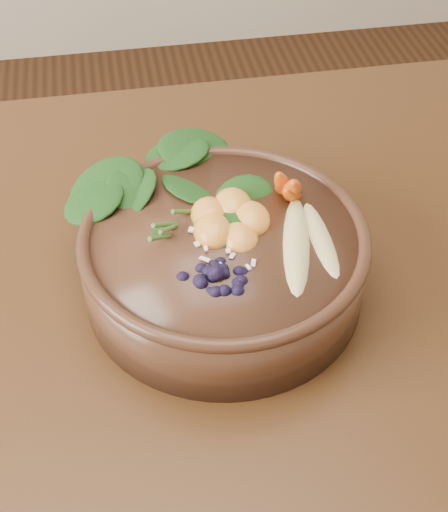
{
  "coord_description": "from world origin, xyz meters",
  "views": [
    {
      "loc": [
        0.15,
        -0.58,
        1.37
      ],
      "look_at": [
        0.25,
        -0.01,
        0.8
      ],
      "focal_mm": 50.0,
      "sensor_mm": 36.0,
      "label": 1
    }
  ],
  "objects_px": {
    "kale_heap": "(191,175)",
    "banana_halves": "(310,231)",
    "carrot_cluster": "(287,160)",
    "mandarin_cluster": "(229,211)",
    "blueberry_pile": "(216,263)",
    "dining_table": "(22,358)",
    "stoneware_bowl": "(224,262)"
  },
  "relations": [
    {
      "from": "kale_heap",
      "to": "banana_halves",
      "type": "xyz_separation_m",
      "value": [
        0.11,
        -0.11,
        -0.01
      ]
    },
    {
      "from": "stoneware_bowl",
      "to": "kale_heap",
      "type": "xyz_separation_m",
      "value": [
        -0.02,
        0.08,
        0.07
      ]
    },
    {
      "from": "kale_heap",
      "to": "carrot_cluster",
      "type": "height_order",
      "value": "carrot_cluster"
    },
    {
      "from": "dining_table",
      "to": "stoneware_bowl",
      "type": "distance_m",
      "value": 0.29
    },
    {
      "from": "banana_halves",
      "to": "mandarin_cluster",
      "type": "relative_size",
      "value": 1.68
    },
    {
      "from": "banana_halves",
      "to": "blueberry_pile",
      "type": "bearing_deg",
      "value": -141.51
    },
    {
      "from": "kale_heap",
      "to": "carrot_cluster",
      "type": "bearing_deg",
      "value": -9.61
    },
    {
      "from": "dining_table",
      "to": "carrot_cluster",
      "type": "distance_m",
      "value": 0.41
    },
    {
      "from": "dining_table",
      "to": "carrot_cluster",
      "type": "xyz_separation_m",
      "value": [
        0.34,
        0.05,
        0.22
      ]
    },
    {
      "from": "dining_table",
      "to": "stoneware_bowl",
      "type": "height_order",
      "value": "stoneware_bowl"
    },
    {
      "from": "banana_halves",
      "to": "blueberry_pile",
      "type": "xyz_separation_m",
      "value": [
        -0.11,
        -0.04,
        0.01
      ]
    },
    {
      "from": "stoneware_bowl",
      "to": "kale_heap",
      "type": "distance_m",
      "value": 0.11
    },
    {
      "from": "kale_heap",
      "to": "blueberry_pile",
      "type": "height_order",
      "value": "kale_heap"
    },
    {
      "from": "kale_heap",
      "to": "banana_halves",
      "type": "distance_m",
      "value": 0.16
    },
    {
      "from": "stoneware_bowl",
      "to": "carrot_cluster",
      "type": "height_order",
      "value": "carrot_cluster"
    },
    {
      "from": "dining_table",
      "to": "kale_heap",
      "type": "xyz_separation_m",
      "value": [
        0.23,
        0.07,
        0.2
      ]
    },
    {
      "from": "dining_table",
      "to": "stoneware_bowl",
      "type": "bearing_deg",
      "value": -3.07
    },
    {
      "from": "banana_halves",
      "to": "blueberry_pile",
      "type": "height_order",
      "value": "blueberry_pile"
    },
    {
      "from": "mandarin_cluster",
      "to": "stoneware_bowl",
      "type": "bearing_deg",
      "value": -116.46
    },
    {
      "from": "kale_heap",
      "to": "mandarin_cluster",
      "type": "bearing_deg",
      "value": -61.91
    },
    {
      "from": "stoneware_bowl",
      "to": "blueberry_pile",
      "type": "xyz_separation_m",
      "value": [
        -0.02,
        -0.06,
        0.07
      ]
    },
    {
      "from": "dining_table",
      "to": "carrot_cluster",
      "type": "height_order",
      "value": "carrot_cluster"
    },
    {
      "from": "kale_heap",
      "to": "banana_halves",
      "type": "height_order",
      "value": "kale_heap"
    },
    {
      "from": "carrot_cluster",
      "to": "banana_halves",
      "type": "bearing_deg",
      "value": -66.94
    },
    {
      "from": "dining_table",
      "to": "carrot_cluster",
      "type": "bearing_deg",
      "value": 8.09
    },
    {
      "from": "dining_table",
      "to": "blueberry_pile",
      "type": "bearing_deg",
      "value": -18.35
    },
    {
      "from": "dining_table",
      "to": "banana_halves",
      "type": "relative_size",
      "value": 9.32
    },
    {
      "from": "banana_halves",
      "to": "mandarin_cluster",
      "type": "distance_m",
      "value": 0.09
    },
    {
      "from": "carrot_cluster",
      "to": "mandarin_cluster",
      "type": "xyz_separation_m",
      "value": [
        -0.08,
        -0.04,
        -0.03
      ]
    },
    {
      "from": "stoneware_bowl",
      "to": "banana_halves",
      "type": "relative_size",
      "value": 1.88
    },
    {
      "from": "banana_halves",
      "to": "blueberry_pile",
      "type": "relative_size",
      "value": 1.15
    },
    {
      "from": "dining_table",
      "to": "stoneware_bowl",
      "type": "xyz_separation_m",
      "value": [
        0.25,
        -0.01,
        0.14
      ]
    }
  ]
}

